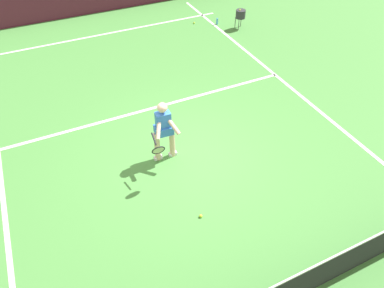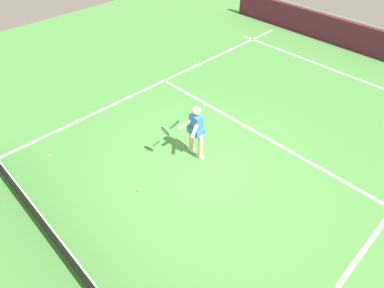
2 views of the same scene
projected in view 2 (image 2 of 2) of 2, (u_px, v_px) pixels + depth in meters
The scene contains 10 objects.
ground_plane at pixel (203, 166), 8.76m from camera, with size 25.25×25.25×0.00m, color #4C9342.
court_back_wall at pixel (368, 41), 13.36m from camera, with size 13.06×0.24×1.07m, color #561E33.
baseline_marking at pixel (338, 72), 12.55m from camera, with size 9.06×0.10×0.01m, color white.
service_line_marking at pixel (253, 131), 9.87m from camera, with size 8.06×0.10×0.01m, color white.
sideline_left_marking at pixel (350, 269), 6.57m from camera, with size 0.10×17.43×0.01m, color white.
sideline_right_marking at pixel (115, 103), 10.94m from camera, with size 0.10×17.43×0.01m, color white.
court_net at pixel (62, 248), 6.40m from camera, with size 8.74×0.08×1.01m.
tennis_player at pixel (195, 130), 8.53m from camera, with size 0.82×0.92×1.55m.
tennis_ball_mid at pixel (139, 190), 8.08m from camera, with size 0.07×0.07×0.07m, color #D1E533.
tennis_ball_far at pixel (49, 155), 9.01m from camera, with size 0.07×0.07×0.07m, color #D1E533.
Camera 2 is at (-4.27, 4.56, 6.17)m, focal length 31.32 mm.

